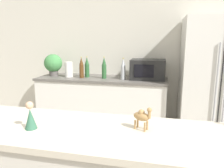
{
  "coord_description": "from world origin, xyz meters",
  "views": [
    {
      "loc": [
        0.47,
        -0.69,
        1.49
      ],
      "look_at": [
        -0.01,
        1.4,
        1.05
      ],
      "focal_mm": 35.0,
      "sensor_mm": 36.0,
      "label": 1
    }
  ],
  "objects": [
    {
      "name": "back_counter",
      "position": [
        -0.39,
        2.4,
        0.47
      ],
      "size": [
        1.92,
        0.63,
        0.93
      ],
      "color": "white",
      "rests_on": "ground_plane"
    },
    {
      "name": "back_bottle_0",
      "position": [
        -0.05,
        2.31,
        1.08
      ],
      "size": [
        0.06,
        0.06,
        0.3
      ],
      "color": "#B2B7BC",
      "rests_on": "back_counter"
    },
    {
      "name": "back_bottle_1",
      "position": [
        -0.68,
        2.31,
        1.08
      ],
      "size": [
        0.06,
        0.06,
        0.31
      ],
      "color": "brown",
      "rests_on": "back_counter"
    },
    {
      "name": "microwave",
      "position": [
        0.28,
        2.42,
        1.07
      ],
      "size": [
        0.48,
        0.37,
        0.28
      ],
      "color": "black",
      "rests_on": "back_counter"
    },
    {
      "name": "back_bottle_3",
      "position": [
        -0.62,
        2.39,
        1.08
      ],
      "size": [
        0.07,
        0.07,
        0.31
      ],
      "color": "#2D6033",
      "rests_on": "back_counter"
    },
    {
      "name": "wall_back",
      "position": [
        0.0,
        2.73,
        1.27
      ],
      "size": [
        8.0,
        0.06,
        2.55
      ],
      "color": "silver",
      "rests_on": "ground_plane"
    },
    {
      "name": "camel_figurine",
      "position": [
        0.38,
        0.47,
        1.07
      ],
      "size": [
        0.11,
        0.08,
        0.14
      ],
      "color": "#A87F4C",
      "rests_on": "bar_counter"
    },
    {
      "name": "refrigerator",
      "position": [
        1.14,
        2.33,
        0.88
      ],
      "size": [
        0.83,
        0.73,
        1.77
      ],
      "color": "silver",
      "rests_on": "ground_plane"
    },
    {
      "name": "paper_towel_roll",
      "position": [
        -0.89,
        2.34,
        1.05
      ],
      "size": [
        0.12,
        0.12,
        0.23
      ],
      "color": "white",
      "rests_on": "back_counter"
    },
    {
      "name": "potted_plant",
      "position": [
        -1.16,
        2.39,
        1.12
      ],
      "size": [
        0.28,
        0.28,
        0.34
      ],
      "color": "#595451",
      "rests_on": "back_counter"
    },
    {
      "name": "back_bottle_2",
      "position": [
        -0.34,
        2.34,
        1.08
      ],
      "size": [
        0.07,
        0.07,
        0.31
      ],
      "color": "#2D6033",
      "rests_on": "back_counter"
    },
    {
      "name": "wise_man_figurine_blue",
      "position": [
        -0.24,
        0.35,
        1.06
      ],
      "size": [
        0.07,
        0.07,
        0.16
      ],
      "color": "#33664C",
      "rests_on": "bar_counter"
    }
  ]
}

